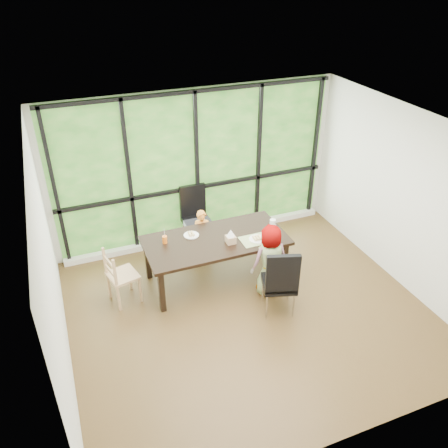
# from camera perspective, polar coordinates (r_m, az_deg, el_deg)

# --- Properties ---
(ground) EXTENTS (5.00, 5.00, 0.00)m
(ground) POSITION_cam_1_polar(r_m,az_deg,el_deg) (6.79, 3.02, -10.74)
(ground) COLOR black
(ground) RESTS_ON ground
(back_wall) EXTENTS (5.00, 0.00, 5.00)m
(back_wall) POSITION_cam_1_polar(r_m,az_deg,el_deg) (7.84, -3.52, 7.08)
(back_wall) COLOR silver
(back_wall) RESTS_ON ground
(foliage_backdrop) EXTENTS (4.80, 0.02, 2.65)m
(foliage_backdrop) POSITION_cam_1_polar(r_m,az_deg,el_deg) (7.82, -3.47, 7.03)
(foliage_backdrop) COLOR #1F4A17
(foliage_backdrop) RESTS_ON back_wall
(window_mullions) EXTENTS (4.80, 0.06, 2.65)m
(window_mullions) POSITION_cam_1_polar(r_m,az_deg,el_deg) (7.79, -3.38, 6.92)
(window_mullions) COLOR black
(window_mullions) RESTS_ON back_wall
(window_sill) EXTENTS (4.80, 0.12, 0.10)m
(window_sill) POSITION_cam_1_polar(r_m,az_deg,el_deg) (8.37, -3.02, -1.35)
(window_sill) COLOR silver
(window_sill) RESTS_ON ground
(dining_table) EXTENTS (2.25, 1.25, 0.75)m
(dining_table) POSITION_cam_1_polar(r_m,az_deg,el_deg) (7.15, -1.04, -4.41)
(dining_table) COLOR black
(dining_table) RESTS_ON ground
(chair_window_leather) EXTENTS (0.46, 0.46, 1.08)m
(chair_window_leather) POSITION_cam_1_polar(r_m,az_deg,el_deg) (7.92, -3.43, 0.77)
(chair_window_leather) COLOR black
(chair_window_leather) RESTS_ON ground
(chair_interior_leather) EXTENTS (0.58, 0.58, 1.08)m
(chair_interior_leather) POSITION_cam_1_polar(r_m,az_deg,el_deg) (6.52, 6.92, -6.87)
(chair_interior_leather) COLOR black
(chair_interior_leather) RESTS_ON ground
(chair_end_beech) EXTENTS (0.49, 0.50, 0.90)m
(chair_end_beech) POSITION_cam_1_polar(r_m,az_deg,el_deg) (6.85, -12.54, -6.28)
(chair_end_beech) COLOR tan
(chair_end_beech) RESTS_ON ground
(child_toddler) EXTENTS (0.37, 0.30, 0.90)m
(child_toddler) POSITION_cam_1_polar(r_m,az_deg,el_deg) (7.60, -2.73, -1.39)
(child_toddler) COLOR orange
(child_toddler) RESTS_ON ground
(child_older) EXTENTS (0.57, 0.38, 1.15)m
(child_older) POSITION_cam_1_polar(r_m,az_deg,el_deg) (6.81, 5.76, -4.52)
(child_older) COLOR gray
(child_older) RESTS_ON ground
(placemat) EXTENTS (0.45, 0.33, 0.01)m
(placemat) POSITION_cam_1_polar(r_m,az_deg,el_deg) (6.93, 3.94, -1.99)
(placemat) COLOR tan
(placemat) RESTS_ON dining_table
(plate_far) EXTENTS (0.23, 0.23, 0.01)m
(plate_far) POSITION_cam_1_polar(r_m,az_deg,el_deg) (7.04, -4.11, -1.40)
(plate_far) COLOR white
(plate_far) RESTS_ON dining_table
(plate_near) EXTENTS (0.26, 0.26, 0.02)m
(plate_near) POSITION_cam_1_polar(r_m,az_deg,el_deg) (6.94, 4.18, -1.90)
(plate_near) COLOR white
(plate_near) RESTS_ON dining_table
(orange_cup) EXTENTS (0.07, 0.07, 0.12)m
(orange_cup) POSITION_cam_1_polar(r_m,az_deg,el_deg) (6.88, -7.41, -1.94)
(orange_cup) COLOR orange
(orange_cup) RESTS_ON dining_table
(green_cup) EXTENTS (0.06, 0.06, 0.10)m
(green_cup) POSITION_cam_1_polar(r_m,az_deg,el_deg) (6.99, 6.36, -1.33)
(green_cup) COLOR #4DD533
(green_cup) RESTS_ON dining_table
(white_mug) EXTENTS (0.10, 0.10, 0.10)m
(white_mug) POSITION_cam_1_polar(r_m,az_deg,el_deg) (7.31, 6.10, 0.20)
(white_mug) COLOR white
(white_mug) RESTS_ON dining_table
(tissue_box) EXTENTS (0.14, 0.14, 0.12)m
(tissue_box) POSITION_cam_1_polar(r_m,az_deg,el_deg) (6.82, 0.84, -1.94)
(tissue_box) COLOR tan
(tissue_box) RESTS_ON dining_table
(crepe_rolls_far) EXTENTS (0.10, 0.12, 0.04)m
(crepe_rolls_far) POSITION_cam_1_polar(r_m,az_deg,el_deg) (7.02, -4.12, -1.22)
(crepe_rolls_far) COLOR tan
(crepe_rolls_far) RESTS_ON plate_far
(crepe_rolls_near) EXTENTS (0.15, 0.12, 0.04)m
(crepe_rolls_near) POSITION_cam_1_polar(r_m,az_deg,el_deg) (6.93, 4.19, -1.71)
(crepe_rolls_near) COLOR tan
(crepe_rolls_near) RESTS_ON plate_near
(straw_white) EXTENTS (0.01, 0.04, 0.20)m
(straw_white) POSITION_cam_1_polar(r_m,az_deg,el_deg) (6.83, -7.47, -1.25)
(straw_white) COLOR white
(straw_white) RESTS_ON orange_cup
(straw_pink) EXTENTS (0.01, 0.04, 0.20)m
(straw_pink) POSITION_cam_1_polar(r_m,az_deg,el_deg) (6.95, 6.41, -0.69)
(straw_pink) COLOR pink
(straw_pink) RESTS_ON green_cup
(tissue) EXTENTS (0.12, 0.12, 0.11)m
(tissue) POSITION_cam_1_polar(r_m,az_deg,el_deg) (6.76, 0.85, -1.13)
(tissue) COLOR white
(tissue) RESTS_ON tissue_box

